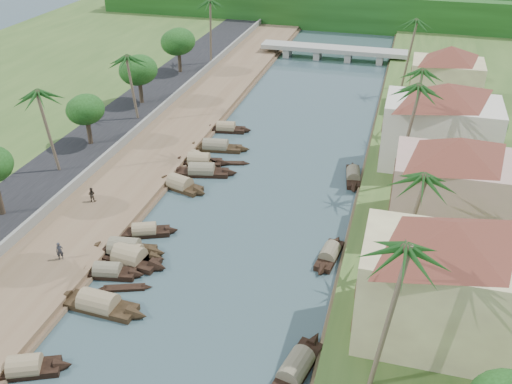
% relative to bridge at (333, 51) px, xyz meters
% --- Properties ---
extents(ground, '(220.00, 220.00, 0.00)m').
position_rel_bridge_xyz_m(ground, '(-0.00, -72.00, -1.72)').
color(ground, '#364C51').
rests_on(ground, ground).
extents(left_bank, '(10.00, 180.00, 0.80)m').
position_rel_bridge_xyz_m(left_bank, '(-16.00, -52.00, -1.32)').
color(left_bank, brown).
rests_on(left_bank, ground).
extents(right_bank, '(16.00, 180.00, 1.20)m').
position_rel_bridge_xyz_m(right_bank, '(19.00, -52.00, -1.12)').
color(right_bank, '#335321').
rests_on(right_bank, ground).
extents(road, '(8.00, 180.00, 1.40)m').
position_rel_bridge_xyz_m(road, '(-24.50, -52.00, -1.02)').
color(road, black).
rests_on(road, ground).
extents(retaining_wall, '(0.40, 180.00, 1.10)m').
position_rel_bridge_xyz_m(retaining_wall, '(-20.20, -52.00, -0.37)').
color(retaining_wall, slate).
rests_on(retaining_wall, left_bank).
extents(treeline, '(120.00, 14.00, 8.00)m').
position_rel_bridge_xyz_m(treeline, '(-0.00, 28.00, 2.28)').
color(treeline, '#163B10').
rests_on(treeline, ground).
extents(bridge, '(28.00, 4.00, 2.40)m').
position_rel_bridge_xyz_m(bridge, '(0.00, 0.00, 0.00)').
color(bridge, '#97968D').
rests_on(bridge, ground).
extents(building_near, '(14.85, 14.85, 10.20)m').
position_rel_bridge_xyz_m(building_near, '(18.99, -74.00, 4.66)').
color(building_near, beige).
rests_on(building_near, right_bank).
extents(building_mid, '(14.11, 14.11, 9.70)m').
position_rel_bridge_xyz_m(building_mid, '(19.99, -58.00, 4.41)').
color(building_mid, tan).
rests_on(building_mid, right_bank).
extents(building_far, '(15.59, 15.59, 10.20)m').
position_rel_bridge_xyz_m(building_far, '(18.99, -44.00, 4.66)').
color(building_far, beige).
rests_on(building_far, right_bank).
extents(building_distant, '(12.62, 12.62, 9.20)m').
position_rel_bridge_xyz_m(building_distant, '(19.99, -24.00, 4.16)').
color(building_distant, beige).
rests_on(building_distant, right_bank).
extents(sampan_1, '(7.01, 4.19, 2.09)m').
position_rel_bridge_xyz_m(sampan_1, '(-9.84, -84.79, -1.31)').
color(sampan_1, black).
rests_on(sampan_1, ground).
extents(sampan_2, '(9.45, 2.49, 2.43)m').
position_rel_bridge_xyz_m(sampan_2, '(-8.12, -77.01, -1.30)').
color(sampan_2, black).
rests_on(sampan_2, ground).
extents(sampan_3, '(7.20, 2.69, 1.94)m').
position_rel_bridge_xyz_m(sampan_3, '(-9.53, -72.79, -1.31)').
color(sampan_3, black).
rests_on(sampan_3, ground).
extents(sampan_4, '(7.63, 2.10, 2.16)m').
position_rel_bridge_xyz_m(sampan_4, '(-8.98, -69.71, -1.31)').
color(sampan_4, black).
rests_on(sampan_4, ground).
extents(sampan_5, '(8.36, 3.02, 2.56)m').
position_rel_bridge_xyz_m(sampan_5, '(-8.55, -70.35, -1.30)').
color(sampan_5, black).
rests_on(sampan_5, ground).
extents(sampan_6, '(8.52, 3.10, 2.46)m').
position_rel_bridge_xyz_m(sampan_6, '(-9.65, -69.22, -1.30)').
color(sampan_6, black).
rests_on(sampan_6, ground).
extents(sampan_7, '(7.05, 3.98, 1.92)m').
position_rel_bridge_xyz_m(sampan_7, '(-9.16, -65.78, -1.32)').
color(sampan_7, black).
rests_on(sampan_7, ground).
extents(sampan_8, '(7.82, 3.97, 2.35)m').
position_rel_bridge_xyz_m(sampan_8, '(-9.34, -55.77, -1.30)').
color(sampan_8, black).
rests_on(sampan_8, ground).
extents(sampan_9, '(9.19, 3.61, 2.27)m').
position_rel_bridge_xyz_m(sampan_9, '(-8.07, -51.93, -1.31)').
color(sampan_9, black).
rests_on(sampan_9, ground).
extents(sampan_10, '(6.49, 4.23, 1.87)m').
position_rel_bridge_xyz_m(sampan_10, '(-9.62, -48.77, -1.32)').
color(sampan_10, black).
rests_on(sampan_10, ground).
extents(sampan_11, '(8.09, 3.11, 2.27)m').
position_rel_bridge_xyz_m(sampan_11, '(-9.36, -49.42, -1.30)').
color(sampan_11, black).
rests_on(sampan_11, ground).
extents(sampan_12, '(9.61, 2.96, 2.24)m').
position_rel_bridge_xyz_m(sampan_12, '(-8.71, -44.85, -1.31)').
color(sampan_12, black).
rests_on(sampan_12, ground).
extents(sampan_13, '(7.62, 2.62, 2.07)m').
position_rel_bridge_xyz_m(sampan_13, '(-9.28, -38.67, -1.31)').
color(sampan_13, black).
rests_on(sampan_13, ground).
extents(sampan_14, '(3.58, 9.05, 2.16)m').
position_rel_bridge_xyz_m(sampan_14, '(9.39, -79.62, -1.31)').
color(sampan_14, black).
rests_on(sampan_14, ground).
extents(sampan_15, '(2.37, 7.07, 1.91)m').
position_rel_bridge_xyz_m(sampan_15, '(9.54, -64.77, -1.32)').
color(sampan_15, black).
rests_on(sampan_15, ground).
extents(sampan_16, '(2.52, 7.79, 1.92)m').
position_rel_bridge_xyz_m(sampan_16, '(9.80, -48.23, -1.32)').
color(sampan_16, black).
rests_on(sampan_16, ground).
extents(canoe_1, '(5.02, 2.50, 0.82)m').
position_rel_bridge_xyz_m(canoe_1, '(-7.24, -74.17, -1.62)').
color(canoe_1, black).
rests_on(canoe_1, ground).
extents(canoe_2, '(5.45, 2.10, 0.79)m').
position_rel_bridge_xyz_m(canoe_2, '(-5.78, -48.35, -1.62)').
color(canoe_2, black).
rests_on(canoe_2, ground).
extents(palm_0, '(3.20, 3.20, 13.40)m').
position_rel_bridge_xyz_m(palm_0, '(15.00, -80.34, 11.02)').
color(palm_0, brown).
rests_on(palm_0, ground).
extents(palm_1, '(3.20, 3.20, 11.24)m').
position_rel_bridge_xyz_m(palm_1, '(16.00, -66.65, 8.96)').
color(palm_1, brown).
rests_on(palm_1, ground).
extents(palm_2, '(3.20, 3.20, 13.28)m').
position_rel_bridge_xyz_m(palm_2, '(15.00, -50.48, 10.91)').
color(palm_2, brown).
rests_on(palm_2, ground).
extents(palm_3, '(3.20, 3.20, 10.28)m').
position_rel_bridge_xyz_m(palm_3, '(16.00, -35.13, 8.01)').
color(palm_3, brown).
rests_on(palm_3, ground).
extents(palm_5, '(3.20, 3.20, 11.16)m').
position_rel_bridge_xyz_m(palm_5, '(-24.00, -57.72, 9.07)').
color(palm_5, brown).
rests_on(palm_5, ground).
extents(palm_6, '(3.20, 3.20, 10.40)m').
position_rel_bridge_xyz_m(palm_6, '(-22.00, -40.57, 8.33)').
color(palm_6, brown).
rests_on(palm_6, ground).
extents(palm_7, '(3.20, 3.20, 12.32)m').
position_rel_bridge_xyz_m(palm_7, '(14.00, -16.19, 9.98)').
color(palm_7, brown).
rests_on(palm_7, ground).
extents(palm_8, '(3.20, 3.20, 12.56)m').
position_rel_bridge_xyz_m(palm_8, '(-20.50, -12.70, 10.41)').
color(palm_8, brown).
rests_on(palm_8, ground).
extents(tree_3, '(4.50, 4.50, 6.48)m').
position_rel_bridge_xyz_m(tree_3, '(-24.00, -49.97, 4.22)').
color(tree_3, '#4A382A').
rests_on(tree_3, ground).
extents(tree_4, '(5.24, 5.24, 7.19)m').
position_rel_bridge_xyz_m(tree_4, '(-24.00, -34.67, 4.64)').
color(tree_4, '#4A382A').
rests_on(tree_4, ground).
extents(tree_5, '(5.36, 5.36, 7.46)m').
position_rel_bridge_xyz_m(tree_5, '(-24.00, -19.13, 4.86)').
color(tree_5, '#4A382A').
rests_on(tree_5, ground).
extents(tree_6, '(4.27, 4.27, 6.83)m').
position_rel_bridge_xyz_m(tree_6, '(24.00, -42.64, 4.45)').
color(tree_6, '#4A382A').
rests_on(tree_6, ground).
extents(person_near, '(0.78, 0.73, 1.78)m').
position_rel_bridge_xyz_m(person_near, '(-14.36, -72.61, -0.03)').
color(person_near, '#292B32').
rests_on(person_near, left_bank).
extents(person_far, '(0.90, 0.76, 1.63)m').
position_rel_bridge_xyz_m(person_far, '(-16.91, -62.29, -0.11)').
color(person_far, '#302921').
rests_on(person_far, left_bank).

